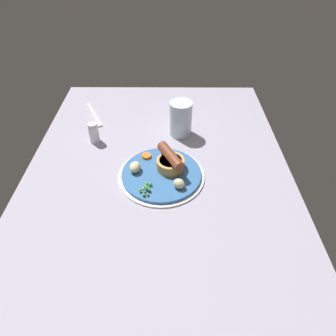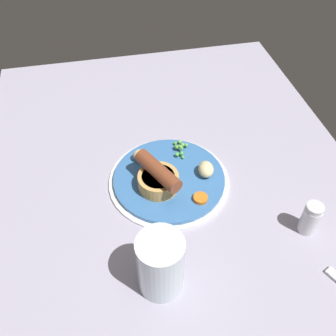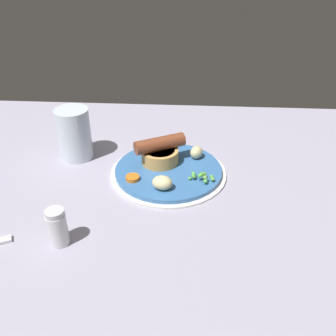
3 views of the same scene
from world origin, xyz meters
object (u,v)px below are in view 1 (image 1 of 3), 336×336
at_px(potato_chunk_2, 179,184).
at_px(salt_shaker, 94,133).
at_px(dinner_plate, 161,175).
at_px(fork, 94,114).
at_px(potato_chunk_0, 135,167).
at_px(carrot_slice_2, 146,156).
at_px(pea_pile, 146,187).
at_px(drinking_glass, 181,119).
at_px(sausage_pudding, 171,160).

relative_size(potato_chunk_2, salt_shaker, 0.46).
bearing_deg(dinner_plate, fork, 38.02).
xyz_separation_m(potato_chunk_0, fork, (0.33, 0.19, -0.03)).
height_order(fork, salt_shaker, salt_shaker).
bearing_deg(dinner_plate, carrot_slice_2, 33.84).
relative_size(dinner_plate, potato_chunk_0, 6.20).
bearing_deg(pea_pile, salt_shaker, 37.71).
relative_size(potato_chunk_2, carrot_slice_2, 1.12).
height_order(drinking_glass, salt_shaker, drinking_glass).
xyz_separation_m(fork, drinking_glass, (-0.12, -0.33, 0.06)).
relative_size(sausage_pudding, drinking_glass, 0.95).
relative_size(dinner_plate, carrot_slice_2, 8.79).
xyz_separation_m(dinner_plate, fork, (0.34, 0.27, -0.00)).
xyz_separation_m(dinner_plate, pea_pile, (-0.07, 0.04, 0.02)).
bearing_deg(potato_chunk_2, salt_shaker, 50.15).
distance_m(sausage_pudding, salt_shaker, 0.29).
height_order(pea_pile, drinking_glass, drinking_glass).
relative_size(carrot_slice_2, drinking_glass, 0.24).
distance_m(potato_chunk_2, carrot_slice_2, 0.17).
distance_m(dinner_plate, potato_chunk_2, 0.08).
distance_m(potato_chunk_2, fork, 0.51).
bearing_deg(potato_chunk_2, potato_chunk_0, 61.80).
relative_size(carrot_slice_2, fork, 0.16).
xyz_separation_m(potato_chunk_2, fork, (0.40, 0.32, -0.03)).
xyz_separation_m(potato_chunk_0, carrot_slice_2, (0.06, -0.03, -0.01)).
bearing_deg(pea_pile, drinking_glass, -19.20).
xyz_separation_m(potato_chunk_0, potato_chunk_2, (-0.07, -0.13, -0.00)).
bearing_deg(drinking_glass, dinner_plate, 164.58).
xyz_separation_m(drinking_glass, salt_shaker, (-0.05, 0.29, -0.03)).
bearing_deg(potato_chunk_0, carrot_slice_2, -23.89).
xyz_separation_m(sausage_pudding, potato_chunk_0, (-0.02, 0.10, -0.01)).
xyz_separation_m(potato_chunk_2, drinking_glass, (0.28, -0.01, 0.03)).
relative_size(potato_chunk_0, carrot_slice_2, 1.42).
relative_size(pea_pile, carrot_slice_2, 1.91).
bearing_deg(sausage_pudding, carrot_slice_2, 30.13).
height_order(pea_pile, potato_chunk_0, potato_chunk_0).
bearing_deg(drinking_glass, pea_pile, 160.80).
xyz_separation_m(carrot_slice_2, salt_shaker, (0.10, 0.18, 0.02)).
distance_m(sausage_pudding, drinking_glass, 0.20).
distance_m(potato_chunk_2, salt_shaker, 0.36).
relative_size(carrot_slice_2, salt_shaker, 0.41).
distance_m(dinner_plate, sausage_pudding, 0.05).
bearing_deg(sausage_pudding, potato_chunk_2, 167.94).
bearing_deg(dinner_plate, potato_chunk_2, -140.39).
bearing_deg(fork, dinner_plate, -167.76).
bearing_deg(pea_pile, dinner_plate, -29.82).
bearing_deg(drinking_glass, carrot_slice_2, 143.73).
bearing_deg(dinner_plate, drinking_glass, -15.42).
height_order(sausage_pudding, salt_shaker, sausage_pudding).
distance_m(dinner_plate, fork, 0.43).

